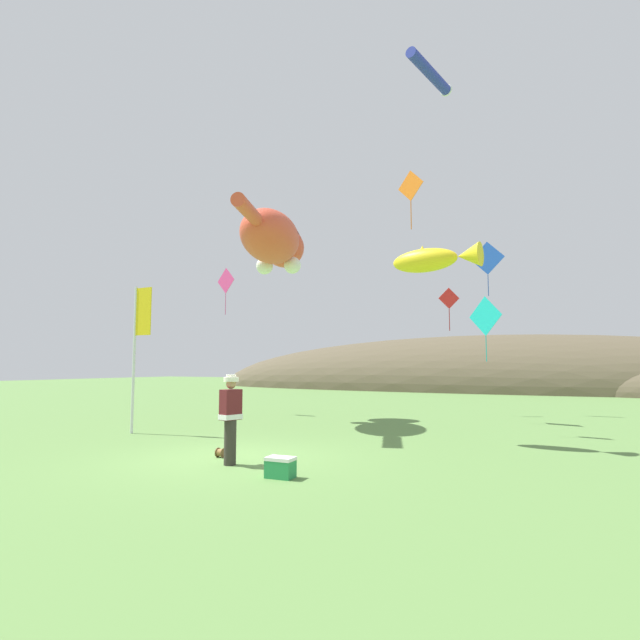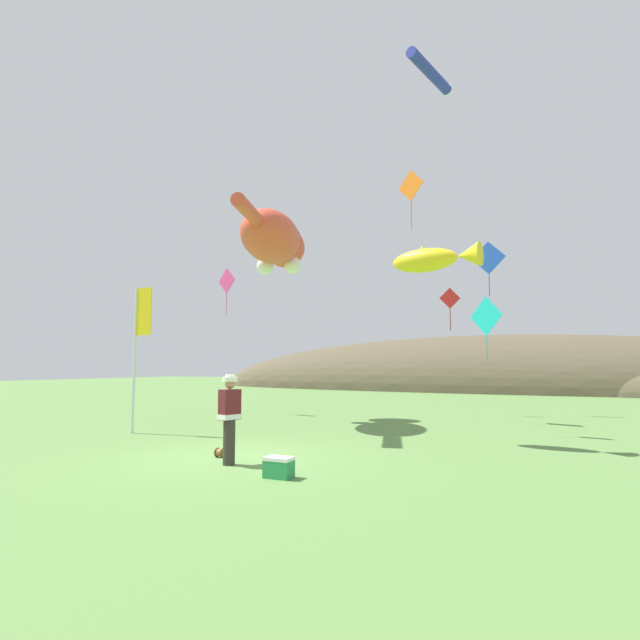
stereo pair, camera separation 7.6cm
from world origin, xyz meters
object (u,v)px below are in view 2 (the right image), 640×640
object	(u,v)px
picnic_cooler	(279,467)
kite_tube_streamer	(431,73)
festival_attendant	(230,416)
kite_fish_windsock	(434,259)
kite_giant_cat	(274,241)
kite_diamond_blue	(489,258)
kite_diamond_teal	(486,316)
festival_banner_pole	(139,336)
kite_diamond_orange	(411,186)
kite_diamond_pink	(227,281)
kite_diamond_red	(450,299)
kite_spool	(220,453)

from	to	relation	value
picnic_cooler	kite_tube_streamer	size ratio (longest dim) A/B	0.18
festival_attendant	kite_fish_windsock	bearing A→B (deg)	56.85
picnic_cooler	kite_giant_cat	distance (m)	10.60
kite_giant_cat	kite_diamond_blue	xyz separation A→B (m)	(6.29, 6.72, 0.04)
festival_attendant	kite_giant_cat	world-z (taller)	kite_giant_cat
kite_giant_cat	kite_diamond_teal	distance (m)	7.95
festival_banner_pole	kite_diamond_orange	size ratio (longest dim) A/B	2.28
kite_giant_cat	kite_diamond_orange	bearing A→B (deg)	-0.54
kite_giant_cat	kite_diamond_pink	size ratio (longest dim) A/B	3.27
festival_banner_pole	kite_diamond_teal	distance (m)	11.53
kite_giant_cat	kite_diamond_red	size ratio (longest dim) A/B	3.68
kite_diamond_teal	festival_banner_pole	bearing A→B (deg)	-138.37
kite_diamond_pink	festival_banner_pole	bearing A→B (deg)	-74.86
kite_fish_windsock	kite_tube_streamer	size ratio (longest dim) A/B	0.85
festival_banner_pole	kite_diamond_blue	bearing A→B (deg)	53.03
kite_tube_streamer	kite_diamond_red	world-z (taller)	kite_tube_streamer
picnic_cooler	kite_diamond_orange	distance (m)	10.21
festival_attendant	kite_giant_cat	bearing A→B (deg)	116.34
kite_tube_streamer	kite_diamond_red	size ratio (longest dim) A/B	1.59
kite_diamond_orange	picnic_cooler	bearing A→B (deg)	-92.40
kite_diamond_pink	kite_diamond_blue	size ratio (longest dim) A/B	0.87
kite_fish_windsock	kite_diamond_red	world-z (taller)	kite_diamond_red
festival_attendant	kite_diamond_pink	bearing A→B (deg)	128.85
kite_tube_streamer	kite_diamond_pink	bearing A→B (deg)	175.13
kite_diamond_orange	kite_diamond_teal	bearing A→B (deg)	65.48
festival_attendant	kite_diamond_red	bearing A→B (deg)	82.52
kite_giant_cat	kite_fish_windsock	world-z (taller)	kite_giant_cat
kite_tube_streamer	kite_diamond_teal	bearing A→B (deg)	62.05
festival_attendant	kite_giant_cat	xyz separation A→B (m)	(-3.28, 6.63, 5.44)
festival_banner_pole	kite_giant_cat	world-z (taller)	kite_giant_cat
kite_diamond_orange	kite_diamond_pink	world-z (taller)	kite_diamond_orange
kite_diamond_orange	kite_diamond_red	world-z (taller)	kite_diamond_orange
kite_diamond_teal	kite_diamond_pink	distance (m)	10.53
festival_banner_pole	kite_diamond_teal	world-z (taller)	kite_diamond_teal
kite_spool	kite_diamond_red	size ratio (longest dim) A/B	0.11
kite_spool	festival_banner_pole	size ratio (longest dim) A/B	0.05
kite_diamond_teal	kite_tube_streamer	bearing A→B (deg)	-117.95
kite_giant_cat	kite_diamond_blue	distance (m)	9.20
kite_diamond_red	festival_attendant	bearing A→B (deg)	-97.48
kite_giant_cat	kite_spool	bearing A→B (deg)	-66.73
kite_diamond_orange	kite_fish_windsock	bearing A→B (deg)	-59.29
kite_spool	kite_tube_streamer	bearing A→B (deg)	68.50
festival_attendant	kite_diamond_blue	bearing A→B (deg)	77.29
kite_diamond_red	kite_diamond_blue	distance (m)	2.49
festival_attendant	picnic_cooler	bearing A→B (deg)	-18.98
kite_diamond_orange	kite_diamond_pink	xyz separation A→B (m)	(-8.68, 1.98, -2.01)
kite_fish_windsock	festival_banner_pole	bearing A→B (deg)	-165.22
kite_diamond_red	kite_diamond_teal	world-z (taller)	kite_diamond_red
kite_spool	kite_diamond_teal	xyz separation A→B (m)	(4.04, 9.48, 3.58)
festival_attendant	kite_tube_streamer	world-z (taller)	kite_tube_streamer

